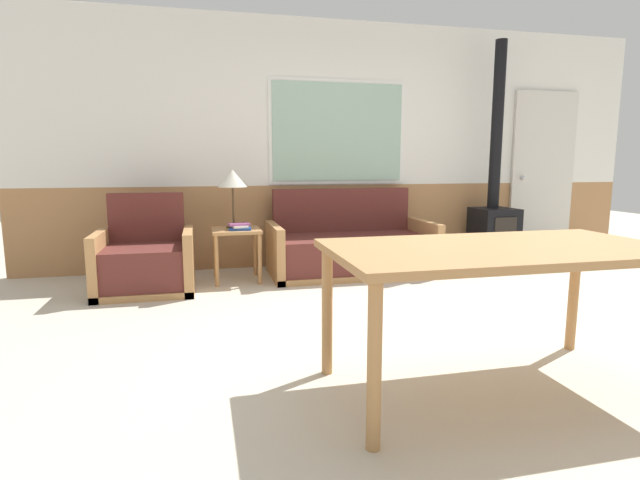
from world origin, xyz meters
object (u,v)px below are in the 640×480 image
(couch, at_px, (350,249))
(armchair, at_px, (146,263))
(table_lamp, at_px, (232,180))
(wood_stove, at_px, (494,209))
(dining_table, at_px, (499,261))
(side_table, at_px, (236,239))

(couch, xyz_separation_m, armchair, (-2.03, -0.29, 0.01))
(table_lamp, xyz_separation_m, wood_stove, (2.97, 0.12, -0.36))
(couch, relative_size, dining_table, 1.00)
(side_table, bearing_deg, armchair, -165.92)
(armchair, xyz_separation_m, table_lamp, (0.82, 0.29, 0.73))
(table_lamp, distance_m, wood_stove, 3.00)
(armchair, bearing_deg, side_table, 10.80)
(side_table, height_order, table_lamp, table_lamp)
(dining_table, bearing_deg, couch, 88.45)
(dining_table, xyz_separation_m, wood_stove, (1.84, 2.92, -0.05))
(armchair, height_order, side_table, armchair)
(couch, bearing_deg, wood_stove, 3.88)
(couch, xyz_separation_m, table_lamp, (-1.21, 0.00, 0.74))
(armchair, height_order, dining_table, armchair)
(wood_stove, bearing_deg, armchair, -173.86)
(side_table, xyz_separation_m, table_lamp, (-0.02, 0.08, 0.57))
(dining_table, height_order, wood_stove, wood_stove)
(side_table, bearing_deg, couch, 3.77)
(couch, distance_m, armchair, 2.05)
(armchair, xyz_separation_m, wood_stove, (3.79, 0.41, 0.37))
(armchair, height_order, table_lamp, table_lamp)
(table_lamp, bearing_deg, dining_table, -67.90)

